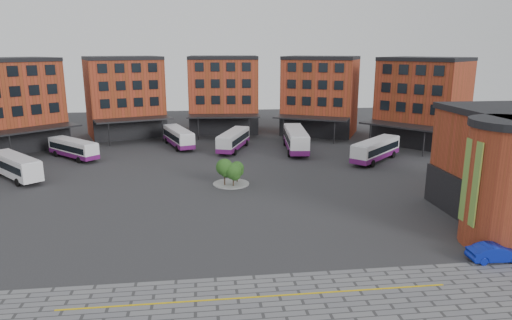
{
  "coord_description": "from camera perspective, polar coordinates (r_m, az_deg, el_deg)",
  "views": [
    {
      "loc": [
        -1.53,
        -40.98,
        16.12
      ],
      "look_at": [
        4.52,
        7.73,
        4.0
      ],
      "focal_mm": 32.0,
      "sensor_mm": 36.0,
      "label": 1
    }
  ],
  "objects": [
    {
      "name": "tree_island",
      "position": [
        54.54,
        -3.14,
        -1.38
      ],
      "size": [
        4.4,
        4.4,
        3.35
      ],
      "color": "gray",
      "rests_on": "ground"
    },
    {
      "name": "yellow_line",
      "position": [
        31.61,
        0.34,
        -16.72
      ],
      "size": [
        26.0,
        0.15,
        0.02
      ],
      "primitive_type": "cube",
      "color": "gold",
      "rests_on": "paving_zone"
    },
    {
      "name": "main_building",
      "position": [
        79.79,
        -9.44,
        7.28
      ],
      "size": [
        94.14,
        42.48,
        14.6
      ],
      "color": "#963520",
      "rests_on": "ground"
    },
    {
      "name": "bus_a",
      "position": [
        64.69,
        -27.87,
        -0.57
      ],
      "size": [
        8.79,
        9.68,
        3.02
      ],
      "rotation": [
        0.0,
        0.0,
        0.71
      ],
      "color": "white",
      "rests_on": "ground"
    },
    {
      "name": "bus_f",
      "position": [
        68.56,
        14.74,
        1.27
      ],
      "size": [
        9.84,
        9.57,
        3.14
      ],
      "rotation": [
        0.0,
        0.0,
        -0.81
      ],
      "color": "white",
      "rests_on": "ground"
    },
    {
      "name": "bus_c",
      "position": [
        77.16,
        -9.69,
        2.87
      ],
      "size": [
        5.73,
        11.12,
        3.06
      ],
      "rotation": [
        0.0,
        0.0,
        0.31
      ],
      "color": "silver",
      "rests_on": "ground"
    },
    {
      "name": "bus_b",
      "position": [
        73.11,
        -21.88,
        1.35
      ],
      "size": [
        8.73,
        8.82,
        2.84
      ],
      "rotation": [
        0.0,
        0.0,
        0.78
      ],
      "color": "white",
      "rests_on": "ground"
    },
    {
      "name": "bus_e",
      "position": [
        73.0,
        4.99,
        2.6
      ],
      "size": [
        4.17,
        12.82,
        3.55
      ],
      "rotation": [
        0.0,
        0.0,
        -0.1
      ],
      "color": "white",
      "rests_on": "ground"
    },
    {
      "name": "blue_car",
      "position": [
        40.48,
        27.74,
        -10.22
      ],
      "size": [
        4.25,
        1.58,
        1.39
      ],
      "primitive_type": "imported",
      "rotation": [
        0.0,
        0.0,
        1.54
      ],
      "color": "#0C1D9D",
      "rests_on": "ground"
    },
    {
      "name": "bus_d",
      "position": [
        73.64,
        -2.82,
        2.53
      ],
      "size": [
        6.21,
        11.1,
        3.08
      ],
      "rotation": [
        0.0,
        0.0,
        -0.36
      ],
      "color": "silver",
      "rests_on": "ground"
    },
    {
      "name": "ground",
      "position": [
        44.07,
        -4.64,
        -7.64
      ],
      "size": [
        160.0,
        160.0,
        0.0
      ],
      "primitive_type": "plane",
      "color": "#28282B",
      "rests_on": "ground"
    }
  ]
}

